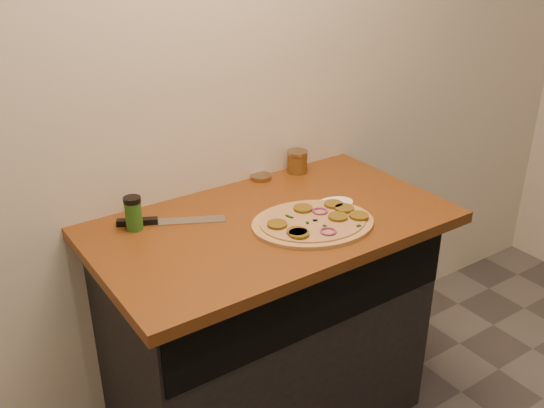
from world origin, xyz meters
TOP-DOWN VIEW (x-y plane):
  - cabinet at (0.00, 1.45)m, footprint 1.10×0.60m
  - countertop at (0.00, 1.42)m, footprint 1.20×0.70m
  - pizza at (0.09, 1.30)m, footprint 0.50×0.50m
  - chefs_knife at (-0.32, 1.60)m, footprint 0.33×0.19m
  - mason_jar_lid at (0.16, 1.72)m, footprint 0.10×0.10m
  - salsa_jar at (0.32, 1.70)m, footprint 0.08×0.08m
  - spice_shaker at (-0.40, 1.61)m, footprint 0.06×0.06m
  - flour_spill at (0.26, 1.39)m, footprint 0.16×0.16m

SIDE VIEW (x-z plane):
  - cabinet at x=0.00m, z-range 0.00..0.86m
  - countertop at x=0.00m, z-range 0.86..0.90m
  - flour_spill at x=0.26m, z-range 0.90..0.90m
  - chefs_knife at x=-0.32m, z-range 0.90..0.92m
  - mason_jar_lid at x=0.16m, z-range 0.90..0.92m
  - pizza at x=0.09m, z-range 0.90..0.92m
  - salsa_jar at x=0.32m, z-range 0.90..0.99m
  - spice_shaker at x=-0.40m, z-range 0.90..1.01m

